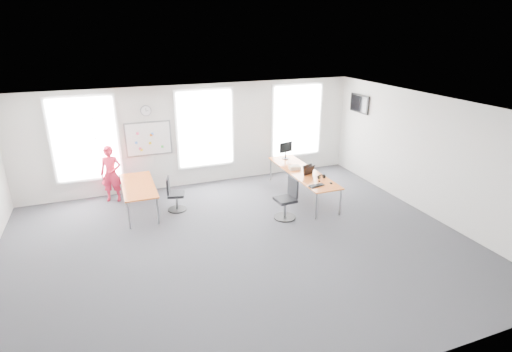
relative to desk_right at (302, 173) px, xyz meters
name	(u,v)px	position (x,y,z in m)	size (l,w,h in m)	color
floor	(240,245)	(-2.53, -1.99, -0.69)	(10.00, 10.00, 0.00)	#2D2D33
ceiling	(238,110)	(-2.53, -1.99, 2.31)	(10.00, 10.00, 0.00)	white
wall_back	(195,136)	(-2.53, 2.01, 0.81)	(10.00, 10.00, 0.00)	silver
wall_front	(346,296)	(-2.53, -5.99, 0.81)	(10.00, 10.00, 0.00)	silver
wall_right	(429,156)	(2.47, -1.99, 0.81)	(10.00, 10.00, 0.00)	silver
window_left	(85,139)	(-5.53, 1.98, 1.01)	(1.60, 0.06, 2.20)	white
window_mid	(205,129)	(-2.23, 1.98, 1.01)	(1.60, 0.06, 2.20)	white
window_right	(297,121)	(0.77, 1.98, 1.01)	(1.60, 0.06, 2.20)	white
desk_right	(302,173)	(0.00, 0.00, 0.00)	(0.81, 3.03, 0.74)	#C85F2F
desk_left	(138,187)	(-4.38, 0.62, -0.02)	(0.80, 1.99, 0.73)	#C85F2F
chair_right	(287,201)	(-0.98, -1.11, -0.24)	(0.55, 0.55, 1.03)	black
chair_left	(174,196)	(-3.54, 0.34, -0.29)	(0.50, 0.50, 0.91)	black
person	(111,174)	(-4.99, 1.58, 0.09)	(0.57, 0.37, 1.56)	red
whiteboard	(149,139)	(-3.88, 1.98, 0.86)	(1.20, 0.03, 0.90)	white
wall_clock	(146,111)	(-3.88, 1.98, 1.66)	(0.30, 0.30, 0.04)	gray
tv	(360,104)	(2.42, 1.01, 1.61)	(0.06, 0.90, 0.55)	black
keyboard	(317,186)	(-0.17, -1.11, 0.06)	(0.42, 0.15, 0.02)	black
mouse	(331,183)	(0.25, -1.11, 0.07)	(0.07, 0.11, 0.04)	black
lens_cap	(319,181)	(0.06, -0.85, 0.05)	(0.06, 0.06, 0.01)	black
headphones	(321,177)	(0.20, -0.69, 0.10)	(0.20, 0.10, 0.11)	black
laptop_sleeve	(309,170)	(0.03, -0.30, 0.18)	(0.35, 0.28, 0.27)	black
paper_stack	(295,167)	(-0.13, 0.24, 0.10)	(0.30, 0.22, 0.10)	beige
monitor	(286,149)	(0.04, 1.19, 0.37)	(0.47, 0.19, 0.53)	black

